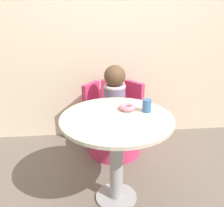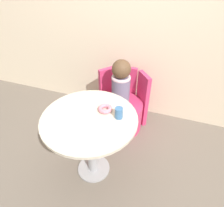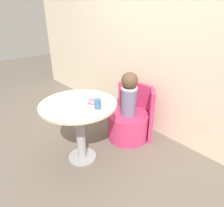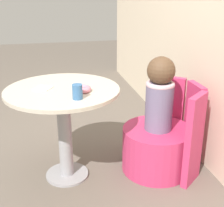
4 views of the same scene
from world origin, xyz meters
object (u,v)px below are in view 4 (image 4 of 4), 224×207
Objects in this scene: tub_chair at (157,149)px; donut at (82,89)px; cup at (77,92)px; child_figure at (160,93)px; round_table at (64,110)px.

tub_chair is 0.79m from donut.
cup reaches higher than donut.
cup is at bearing -74.69° from tub_chair.
child_figure is at bearing 105.31° from cup.
cup reaches higher than round_table.
round_table is 8.40× the size of cup.
cup is at bearing 18.79° from round_table.
tub_chair is at bearing 93.39° from donut.
donut is at bearing -86.61° from tub_chair.
child_figure is 4.58× the size of donut.
child_figure is (0.06, 0.70, 0.09)m from round_table.
donut reaches higher than round_table.
tub_chair is at bearing 85.19° from round_table.
donut is (0.03, -0.57, 0.55)m from tub_chair.
child_figure is 5.85× the size of cup.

